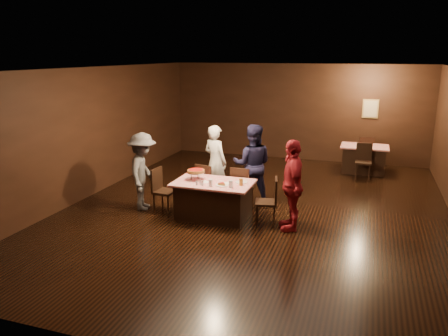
# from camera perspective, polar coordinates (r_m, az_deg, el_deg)

# --- Properties ---
(room) EXTENTS (10.00, 10.04, 3.02)m
(room) POSITION_cam_1_polar(r_m,az_deg,el_deg) (9.11, 4.50, 7.37)
(room) COLOR black
(room) RESTS_ON ground
(main_table) EXTENTS (1.60, 1.00, 0.77)m
(main_table) POSITION_cam_1_polar(r_m,az_deg,el_deg) (8.98, -1.38, -4.19)
(main_table) COLOR #AB0B18
(main_table) RESTS_ON ground
(back_table) EXTENTS (1.30, 0.90, 0.77)m
(back_table) POSITION_cam_1_polar(r_m,az_deg,el_deg) (13.04, 17.78, 1.12)
(back_table) COLOR #B30B0E
(back_table) RESTS_ON ground
(chair_far_left) EXTENTS (0.51, 0.51, 0.95)m
(chair_far_left) POSITION_cam_1_polar(r_m,az_deg,el_deg) (9.76, -2.10, -2.09)
(chair_far_left) COLOR black
(chair_far_left) RESTS_ON ground
(chair_far_right) EXTENTS (0.44, 0.44, 0.95)m
(chair_far_right) POSITION_cam_1_polar(r_m,az_deg,el_deg) (9.52, 2.42, -2.54)
(chair_far_right) COLOR black
(chair_far_right) RESTS_ON ground
(chair_end_left) EXTENTS (0.45, 0.45, 0.95)m
(chair_end_left) POSITION_cam_1_polar(r_m,az_deg,el_deg) (9.37, -7.73, -2.94)
(chair_end_left) COLOR black
(chair_end_left) RESTS_ON ground
(chair_end_right) EXTENTS (0.50, 0.50, 0.95)m
(chair_end_right) POSITION_cam_1_polar(r_m,az_deg,el_deg) (8.66, 5.50, -4.36)
(chair_end_right) COLOR black
(chair_end_right) RESTS_ON ground
(chair_back_near) EXTENTS (0.43, 0.43, 0.95)m
(chair_back_near) POSITION_cam_1_polar(r_m,az_deg,el_deg) (12.34, 17.74, 0.80)
(chair_back_near) COLOR black
(chair_back_near) RESTS_ON ground
(chair_back_far) EXTENTS (0.50, 0.50, 0.95)m
(chair_back_far) POSITION_cam_1_polar(r_m,az_deg,el_deg) (13.61, 17.87, 2.05)
(chair_back_far) COLOR black
(chair_back_far) RESTS_ON ground
(diner_white_jacket) EXTENTS (0.74, 0.63, 1.73)m
(diner_white_jacket) POSITION_cam_1_polar(r_m,az_deg,el_deg) (10.10, -1.14, 0.79)
(diner_white_jacket) COLOR white
(diner_white_jacket) RESTS_ON ground
(diner_navy_hoodie) EXTENTS (1.00, 0.84, 1.81)m
(diner_navy_hoodie) POSITION_cam_1_polar(r_m,az_deg,el_deg) (9.73, 3.72, 0.46)
(diner_navy_hoodie) COLOR black
(diner_navy_hoodie) RESTS_ON ground
(diner_grey_knit) EXTENTS (0.89, 1.22, 1.68)m
(diner_grey_knit) POSITION_cam_1_polar(r_m,az_deg,el_deg) (9.53, -10.56, -0.45)
(diner_grey_knit) COLOR #54555A
(diner_grey_knit) RESTS_ON ground
(diner_red_shirt) EXTENTS (0.75, 1.12, 1.76)m
(diner_red_shirt) POSITION_cam_1_polar(r_m,az_deg,el_deg) (8.38, 8.86, -2.21)
(diner_red_shirt) COLOR maroon
(diner_red_shirt) RESTS_ON ground
(pizza_stand) EXTENTS (0.38, 0.38, 0.22)m
(pizza_stand) POSITION_cam_1_polar(r_m,az_deg,el_deg) (9.00, -3.69, -0.41)
(pizza_stand) COLOR black
(pizza_stand) RESTS_ON main_table
(plate_with_slice) EXTENTS (0.25, 0.25, 0.06)m
(plate_with_slice) POSITION_cam_1_polar(r_m,az_deg,el_deg) (8.62, -0.24, -2.15)
(plate_with_slice) COLOR white
(plate_with_slice) RESTS_ON main_table
(plate_empty) EXTENTS (0.25, 0.25, 0.01)m
(plate_empty) POSITION_cam_1_polar(r_m,az_deg,el_deg) (8.84, 2.29, -1.85)
(plate_empty) COLOR white
(plate_empty) RESTS_ON main_table
(glass_front_left) EXTENTS (0.08, 0.08, 0.14)m
(glass_front_left) POSITION_cam_1_polar(r_m,az_deg,el_deg) (8.56, -1.77, -1.96)
(glass_front_left) COLOR silver
(glass_front_left) RESTS_ON main_table
(glass_front_right) EXTENTS (0.08, 0.08, 0.14)m
(glass_front_right) POSITION_cam_1_polar(r_m,az_deg,el_deg) (8.48, 0.89, -2.12)
(glass_front_right) COLOR silver
(glass_front_right) RESTS_ON main_table
(glass_amber) EXTENTS (0.08, 0.08, 0.14)m
(glass_amber) POSITION_cam_1_polar(r_m,az_deg,el_deg) (8.62, 2.24, -1.84)
(glass_amber) COLOR #BF7F26
(glass_amber) RESTS_ON main_table
(condiments) EXTENTS (0.17, 0.10, 0.09)m
(condiments) POSITION_cam_1_polar(r_m,az_deg,el_deg) (8.66, -3.16, -1.93)
(condiments) COLOR silver
(condiments) RESTS_ON main_table
(napkin_center) EXTENTS (0.19, 0.19, 0.01)m
(napkin_center) POSITION_cam_1_polar(r_m,az_deg,el_deg) (8.77, 0.45, -2.00)
(napkin_center) COLOR white
(napkin_center) RESTS_ON main_table
(napkin_left) EXTENTS (0.21, 0.21, 0.01)m
(napkin_left) POSITION_cam_1_polar(r_m,az_deg,el_deg) (8.87, -2.42, -1.82)
(napkin_left) COLOR white
(napkin_left) RESTS_ON main_table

